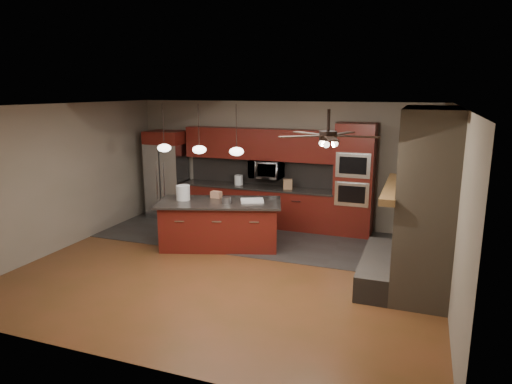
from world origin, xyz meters
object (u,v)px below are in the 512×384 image
at_px(oven_tower, 354,180).
at_px(kitchen_island, 220,224).
at_px(counter_box, 288,184).
at_px(microwave, 267,169).
at_px(paint_tray, 252,200).
at_px(cardboard_box, 216,195).
at_px(refrigerator, 168,174).
at_px(counter_bucket, 239,180).
at_px(paint_can, 226,200).
at_px(white_bucket, 183,193).

height_order(oven_tower, kitchen_island, oven_tower).
bearing_deg(counter_box, microwave, 152.21).
distance_m(paint_tray, cardboard_box, 0.80).
relative_size(microwave, paint_tray, 1.68).
bearing_deg(refrigerator, counter_bucket, 2.54).
bearing_deg(paint_can, kitchen_island, 157.39).
xyz_separation_m(kitchen_island, white_bucket, (-0.73, -0.13, 0.60)).
relative_size(kitchen_island, counter_box, 11.97).
relative_size(paint_can, counter_box, 0.81).
relative_size(refrigerator, counter_bucket, 9.31).
xyz_separation_m(oven_tower, refrigerator, (-4.47, -0.07, -0.15)).
relative_size(microwave, white_bucket, 2.50).
bearing_deg(paint_can, cardboard_box, 137.51).
relative_size(microwave, paint_can, 4.14).
bearing_deg(oven_tower, white_bucket, -149.30).
distance_m(refrigerator, cardboard_box, 2.36).
bearing_deg(white_bucket, counter_box, 47.56).
relative_size(paint_tray, cardboard_box, 2.15).
height_order(microwave, paint_tray, microwave).
distance_m(paint_can, paint_tray, 0.51).
xyz_separation_m(white_bucket, paint_can, (0.91, 0.05, -0.09)).
relative_size(cardboard_box, counter_bucket, 0.90).
distance_m(cardboard_box, counter_bucket, 1.44).
bearing_deg(refrigerator, microwave, 3.02).
distance_m(microwave, counter_box, 0.61).
distance_m(paint_can, cardboard_box, 0.51).
distance_m(white_bucket, paint_can, 0.92).
xyz_separation_m(white_bucket, paint_tray, (1.33, 0.34, -0.12)).
bearing_deg(refrigerator, counter_box, 0.59).
bearing_deg(counter_box, counter_bucket, 160.45).
distance_m(oven_tower, white_bucket, 3.57).
bearing_deg(cardboard_box, counter_box, 54.95).
relative_size(refrigerator, kitchen_island, 0.80).
bearing_deg(paint_tray, cardboard_box, 151.56).
bearing_deg(refrigerator, white_bucket, -51.45).
bearing_deg(kitchen_island, counter_box, 43.56).
xyz_separation_m(oven_tower, kitchen_island, (-2.34, -1.70, -0.73)).
relative_size(refrigerator, cardboard_box, 10.30).
height_order(oven_tower, paint_tray, oven_tower).
relative_size(white_bucket, cardboard_box, 1.44).
xyz_separation_m(refrigerator, kitchen_island, (2.12, -1.62, -0.58)).
relative_size(kitchen_island, paint_can, 14.73).
distance_m(microwave, counter_bucket, 0.72).
height_order(refrigerator, paint_can, refrigerator).
bearing_deg(kitchen_island, paint_can, -40.49).
relative_size(refrigerator, counter_box, 9.63).
height_order(cardboard_box, counter_bucket, counter_bucket).
relative_size(oven_tower, microwave, 3.25).
distance_m(microwave, kitchen_island, 1.98).
bearing_deg(counter_box, paint_tray, -118.90).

